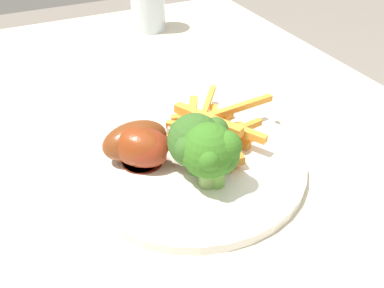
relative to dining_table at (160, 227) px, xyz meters
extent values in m
cube|color=beige|center=(0.00, 0.00, 0.09)|extent=(1.10, 0.80, 0.03)
cylinder|color=#9C9582|center=(0.49, -0.34, -0.28)|extent=(0.06, 0.06, 0.71)
cylinder|color=white|center=(-0.02, -0.04, 0.11)|extent=(0.27, 0.27, 0.01)
cylinder|color=#76B449|center=(-0.07, -0.04, 0.13)|extent=(0.02, 0.02, 0.02)
sphere|color=#366B23|center=(-0.07, -0.04, 0.16)|extent=(0.04, 0.04, 0.04)
sphere|color=#366B23|center=(-0.08, -0.03, 0.16)|extent=(0.02, 0.02, 0.02)
sphere|color=#366B23|center=(-0.09, -0.05, 0.16)|extent=(0.02, 0.02, 0.02)
sphere|color=#366B23|center=(-0.09, -0.04, 0.16)|extent=(0.02, 0.02, 0.02)
cylinder|color=#7BAE57|center=(-0.04, -0.03, 0.13)|extent=(0.02, 0.02, 0.02)
sphere|color=#356123|center=(-0.04, -0.03, 0.16)|extent=(0.06, 0.06, 0.06)
sphere|color=#356123|center=(-0.02, -0.02, 0.16)|extent=(0.02, 0.02, 0.02)
sphere|color=#356123|center=(-0.06, -0.01, 0.17)|extent=(0.03, 0.03, 0.03)
sphere|color=#356123|center=(-0.04, -0.06, 0.17)|extent=(0.03, 0.03, 0.03)
cylinder|color=#82A954|center=(-0.07, -0.03, 0.13)|extent=(0.02, 0.02, 0.02)
sphere|color=#366F1F|center=(-0.07, -0.03, 0.17)|extent=(0.06, 0.06, 0.06)
sphere|color=#366F1F|center=(-0.06, -0.05, 0.16)|extent=(0.02, 0.02, 0.02)
sphere|color=#366F1F|center=(-0.08, -0.05, 0.17)|extent=(0.03, 0.03, 0.03)
sphere|color=#366F1F|center=(-0.08, -0.05, 0.16)|extent=(0.02, 0.02, 0.02)
sphere|color=#366F1F|center=(-0.05, -0.02, 0.17)|extent=(0.02, 0.02, 0.02)
sphere|color=#366F1F|center=(-0.09, -0.03, 0.17)|extent=(0.02, 0.02, 0.02)
sphere|color=#366F1F|center=(-0.05, -0.05, 0.16)|extent=(0.02, 0.02, 0.02)
cube|color=orange|center=(0.01, -0.08, 0.12)|extent=(0.10, 0.06, 0.01)
cube|color=orange|center=(0.02, -0.06, 0.15)|extent=(0.09, 0.06, 0.01)
cube|color=orange|center=(-0.01, -0.08, 0.13)|extent=(0.07, 0.05, 0.01)
cube|color=orange|center=(0.01, -0.07, 0.15)|extent=(0.09, 0.05, 0.01)
cube|color=orange|center=(0.01, -0.06, 0.13)|extent=(0.06, 0.09, 0.01)
cube|color=#F69A34|center=(-0.02, -0.06, 0.13)|extent=(0.07, 0.06, 0.01)
cube|color=orange|center=(0.02, -0.12, 0.15)|extent=(0.02, 0.10, 0.01)
cube|color=#F99C35|center=(0.02, -0.09, 0.13)|extent=(0.09, 0.06, 0.01)
cube|color=orange|center=(-0.02, -0.10, 0.14)|extent=(0.02, 0.07, 0.01)
cube|color=orange|center=(0.01, -0.07, 0.13)|extent=(0.03, 0.11, 0.01)
cube|color=orange|center=(0.00, -0.05, 0.15)|extent=(0.05, 0.06, 0.01)
cube|color=#F99C34|center=(-0.02, -0.10, 0.14)|extent=(0.07, 0.05, 0.01)
cube|color=orange|center=(-0.01, -0.05, 0.13)|extent=(0.10, 0.05, 0.01)
cube|color=#C67C2A|center=(-0.03, -0.08, 0.13)|extent=(0.08, 0.02, 0.01)
cube|color=orange|center=(0.03, -0.08, 0.12)|extent=(0.03, 0.09, 0.01)
cube|color=orange|center=(0.03, -0.07, 0.14)|extent=(0.03, 0.07, 0.01)
cube|color=orange|center=(0.05, -0.10, 0.14)|extent=(0.09, 0.07, 0.01)
cylinder|color=#5B1D0B|center=(0.00, 0.02, 0.12)|extent=(0.04, 0.04, 0.00)
ellipsoid|color=maroon|center=(0.00, 0.02, 0.14)|extent=(0.08, 0.08, 0.05)
cylinder|color=beige|center=(-0.04, -0.02, 0.14)|extent=(0.04, 0.04, 0.01)
sphere|color=silver|center=(-0.06, -0.04, 0.14)|extent=(0.02, 0.02, 0.02)
cylinder|color=#611A0E|center=(0.00, 0.02, 0.12)|extent=(0.05, 0.05, 0.00)
ellipsoid|color=maroon|center=(0.00, 0.02, 0.14)|extent=(0.09, 0.08, 0.04)
cylinder|color=beige|center=(-0.05, -0.02, 0.14)|extent=(0.04, 0.03, 0.01)
sphere|color=silver|center=(-0.06, -0.04, 0.14)|extent=(0.02, 0.02, 0.02)
cylinder|color=#511F0D|center=(0.01, 0.02, 0.12)|extent=(0.04, 0.04, 0.00)
ellipsoid|color=brown|center=(0.01, 0.02, 0.14)|extent=(0.05, 0.08, 0.05)
cylinder|color=beige|center=(0.02, -0.04, 0.14)|extent=(0.01, 0.03, 0.01)
sphere|color=silver|center=(0.02, -0.06, 0.14)|extent=(0.02, 0.02, 0.02)
camera|label=1|loc=(-0.36, 0.13, 0.42)|focal=38.39mm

